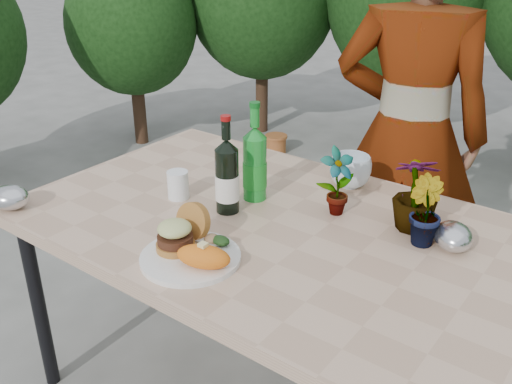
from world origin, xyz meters
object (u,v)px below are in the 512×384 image
Objects in this scene: wine_bottle at (227,177)px; dinner_plate at (190,258)px; patio_table at (271,237)px; person at (409,136)px.

dinner_plate is at bearing -89.98° from wine_bottle.
dinner_plate is at bearing -98.15° from patio_table.
person reaches higher than dinner_plate.
dinner_plate is 1.11m from person.
patio_table is 5.71× the size of dinner_plate.
patio_table is 0.96× the size of person.
wine_bottle is (-0.11, 0.29, 0.11)m from dinner_plate.
patio_table is 0.33m from dinner_plate.
dinner_plate is 0.17× the size of person.
person is (0.27, 0.80, -0.03)m from wine_bottle.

